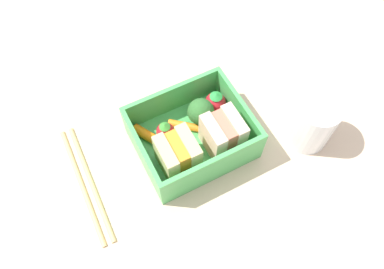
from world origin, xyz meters
The scene contains 12 objects.
ground_plane centered at (0.00, 0.00, -1.00)cm, with size 120.00×120.00×2.00cm, color beige.
bento_tray centered at (0.00, 0.00, 0.60)cm, with size 15.16×12.60×1.20cm, color #49B158.
bento_rim centered at (0.00, 0.00, 3.67)cm, with size 15.16×12.60×4.93cm.
sandwich_left centered at (-3.34, 2.43, 4.05)cm, with size 4.73×4.86×5.69cm.
sandwich_center_left centered at (3.34, 2.43, 4.05)cm, with size 4.73×4.86×5.69cm.
strawberry_left centered at (-5.39, -3.09, 2.83)cm, with size 3.02×3.02×3.62cm.
broccoli_floret centered at (-2.48, -2.15, 3.69)cm, with size 3.74×3.74×4.41cm.
carrot_stick_left centered at (0.14, -2.18, 1.75)cm, with size 1.10×1.10×4.80cm, color orange.
strawberry_far_left centered at (2.98, -2.24, 2.59)cm, with size 2.54×2.54×3.14cm.
carrot_stick_far_left centered at (5.15, -2.73, 1.90)cm, with size 1.39×1.39×5.33cm, color orange.
chopstick_pair centered at (15.42, -1.16, 0.35)cm, with size 2.37×18.07×0.70cm.
drinking_glass centered at (-15.01, 6.36, 3.90)cm, with size 6.20×6.20×7.80cm, color white.
Camera 1 is at (11.34, 21.81, 47.39)cm, focal length 35.00 mm.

